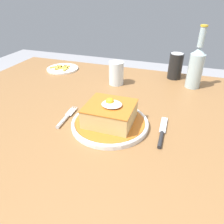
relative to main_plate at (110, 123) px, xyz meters
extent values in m
cube|color=olive|center=(-0.01, 0.07, -0.03)|extent=(1.45, 1.01, 0.04)
cylinder|color=olive|center=(-0.65, 0.50, -0.40)|extent=(0.07, 0.07, 0.70)
cylinder|color=white|center=(0.00, 0.00, 0.00)|extent=(0.25, 0.25, 0.01)
torus|color=white|center=(0.00, 0.00, 0.00)|extent=(0.25, 0.25, 0.01)
cylinder|color=#C66B23|center=(0.00, 0.00, 0.00)|extent=(0.23, 0.23, 0.01)
cube|color=#DBB770|center=(0.00, 0.00, 0.04)|extent=(0.15, 0.14, 0.06)
cube|color=#C66B23|center=(0.00, 0.00, 0.07)|extent=(0.15, 0.14, 0.00)
ellipsoid|color=white|center=(0.01, 0.00, 0.07)|extent=(0.06, 0.06, 0.01)
sphere|color=yellow|center=(0.00, 0.00, 0.08)|extent=(0.03, 0.03, 0.03)
cylinder|color=silver|center=(-0.16, -0.04, 0.00)|extent=(0.02, 0.08, 0.01)
cube|color=silver|center=(-0.16, 0.03, 0.00)|extent=(0.02, 0.05, 0.00)
cylinder|color=silver|center=(-0.15, 0.05, 0.00)|extent=(0.00, 0.03, 0.00)
cylinder|color=silver|center=(-0.16, 0.05, 0.00)|extent=(0.00, 0.03, 0.00)
cylinder|color=silver|center=(-0.17, 0.05, 0.00)|extent=(0.00, 0.03, 0.00)
cylinder|color=#262628|center=(0.17, -0.03, 0.00)|extent=(0.01, 0.08, 0.01)
cube|color=silver|center=(0.17, 0.05, 0.00)|extent=(0.02, 0.09, 0.00)
cylinder|color=black|center=(0.16, 0.50, 0.05)|extent=(0.07, 0.07, 0.12)
cylinder|color=silver|center=(0.16, 0.50, 0.11)|extent=(0.06, 0.06, 0.00)
cylinder|color=#ADC6CC|center=(0.25, 0.42, 0.07)|extent=(0.06, 0.06, 0.15)
cone|color=#ADC6CC|center=(0.25, 0.42, 0.15)|extent=(0.06, 0.06, 0.03)
cylinder|color=#ADC6CC|center=(0.25, 0.42, 0.21)|extent=(0.03, 0.03, 0.08)
cylinder|color=gold|center=(0.25, 0.42, 0.25)|extent=(0.03, 0.03, 0.01)
cylinder|color=gold|center=(-0.09, 0.34, 0.02)|extent=(0.06, 0.06, 0.06)
cylinder|color=silver|center=(-0.09, 0.34, 0.04)|extent=(0.07, 0.07, 0.10)
cylinder|color=white|center=(-0.43, 0.43, 0.00)|extent=(0.17, 0.17, 0.01)
cube|color=#EAC64C|center=(-0.42, 0.42, 0.00)|extent=(0.04, 0.04, 0.01)
cube|color=#EAC64C|center=(-0.47, 0.42, 0.00)|extent=(0.05, 0.06, 0.01)
cube|color=#EAC64C|center=(-0.44, 0.40, 0.00)|extent=(0.03, 0.05, 0.01)
cube|color=#EAC64C|center=(-0.40, 0.41, 0.00)|extent=(0.01, 0.06, 0.01)
cube|color=#EAC64C|center=(-0.43, 0.43, 0.00)|extent=(0.03, 0.06, 0.01)
cube|color=#EAC64C|center=(-0.41, 0.44, 0.00)|extent=(0.05, 0.04, 0.01)
cube|color=#EAC64C|center=(-0.45, 0.41, 0.00)|extent=(0.03, 0.07, 0.01)
cube|color=#EAC64C|center=(-0.42, 0.43, 0.00)|extent=(0.05, 0.06, 0.01)
camera|label=1|loc=(0.19, -0.55, 0.39)|focal=34.00mm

